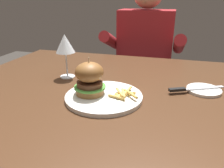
# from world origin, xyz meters

# --- Properties ---
(dining_table) EXTENTS (1.42, 0.97, 0.74)m
(dining_table) POSITION_xyz_m (0.00, 0.00, 0.66)
(dining_table) COLOR #472B19
(dining_table) RESTS_ON ground
(main_plate) EXTENTS (0.26, 0.26, 0.01)m
(main_plate) POSITION_xyz_m (-0.09, -0.10, 0.75)
(main_plate) COLOR white
(main_plate) RESTS_ON dining_table
(burger_sandwich) EXTENTS (0.11, 0.11, 0.13)m
(burger_sandwich) POSITION_xyz_m (-0.14, -0.10, 0.81)
(burger_sandwich) COLOR #9E6B38
(burger_sandwich) RESTS_ON main_plate
(fries_pile) EXTENTS (0.10, 0.10, 0.02)m
(fries_pile) POSITION_xyz_m (-0.02, -0.09, 0.76)
(fries_pile) COLOR #EABC5B
(fries_pile) RESTS_ON main_plate
(wine_glass) EXTENTS (0.08, 0.08, 0.18)m
(wine_glass) POSITION_xyz_m (-0.30, 0.06, 0.88)
(wine_glass) COLOR silver
(wine_glass) RESTS_ON dining_table
(bread_plate) EXTENTS (0.12, 0.12, 0.01)m
(bread_plate) POSITION_xyz_m (0.24, 0.06, 0.74)
(bread_plate) COLOR white
(bread_plate) RESTS_ON dining_table
(table_knife) EXTENTS (0.20, 0.11, 0.01)m
(table_knife) POSITION_xyz_m (0.20, 0.04, 0.75)
(table_knife) COLOR silver
(table_knife) RESTS_ON bread_plate
(diner_person) EXTENTS (0.51, 0.36, 1.18)m
(diner_person) POSITION_xyz_m (-0.07, 0.76, 0.56)
(diner_person) COLOR #282833
(diner_person) RESTS_ON ground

